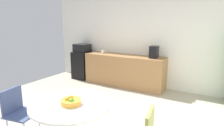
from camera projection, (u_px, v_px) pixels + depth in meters
wall_back at (142, 41)px, 5.42m from camera, size 6.00×0.10×2.60m
counter_block at (124, 70)px, 5.50m from camera, size 2.36×0.60×0.90m
mini_fridge at (83, 65)px, 6.24m from camera, size 0.54×0.54×0.88m
microwave at (82, 48)px, 6.12m from camera, size 0.48×0.38×0.26m
round_table at (72, 112)px, 2.58m from camera, size 1.11×1.11×0.75m
chair_navy at (17, 108)px, 2.91m from camera, size 0.49×0.49×0.83m
fruit_bowl at (71, 101)px, 2.48m from camera, size 0.27×0.27×0.13m
mug_white at (103, 52)px, 5.70m from camera, size 0.13×0.08×0.09m
coffee_maker at (154, 52)px, 4.95m from camera, size 0.20×0.24×0.32m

